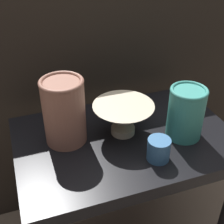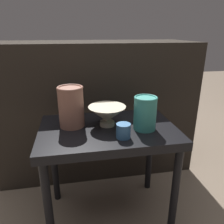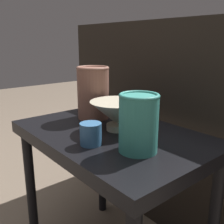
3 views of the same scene
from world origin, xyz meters
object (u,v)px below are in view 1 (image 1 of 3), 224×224
(cup, at_px, (159,149))
(bowl, at_px, (124,117))
(vase_textured_left, at_px, (64,110))
(vase_colorful_right, at_px, (186,112))

(cup, bearing_deg, bowl, 107.81)
(cup, bearing_deg, vase_textured_left, 142.51)
(vase_textured_left, xyz_separation_m, vase_colorful_right, (0.33, -0.09, -0.02))
(bowl, xyz_separation_m, vase_colorful_right, (0.16, -0.07, 0.02))
(bowl, xyz_separation_m, vase_textured_left, (-0.17, 0.02, 0.04))
(vase_colorful_right, bearing_deg, vase_textured_left, 164.21)
(bowl, height_order, vase_colorful_right, vase_colorful_right)
(bowl, relative_size, vase_colorful_right, 1.14)
(bowl, height_order, vase_textured_left, vase_textured_left)
(vase_colorful_right, relative_size, cup, 2.47)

